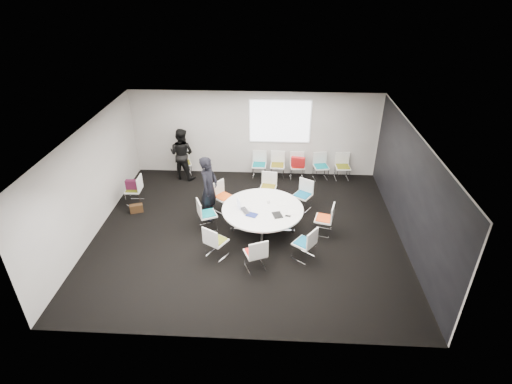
{
  "coord_description": "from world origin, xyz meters",
  "views": [
    {
      "loc": [
        0.69,
        -8.68,
        6.2
      ],
      "look_at": [
        0.2,
        0.4,
        1.0
      ],
      "focal_mm": 28.0,
      "sensor_mm": 36.0,
      "label": 1
    }
  ],
  "objects_px": {
    "chair_ring_c": "(268,193)",
    "chair_person_back": "(184,168)",
    "chair_ring_b": "(302,200)",
    "chair_back_b": "(277,170)",
    "chair_back_c": "(297,171)",
    "person_back": "(182,154)",
    "person_main": "(209,188)",
    "chair_back_d": "(321,171)",
    "maroon_bag": "(133,184)",
    "cup": "(268,202)",
    "chair_ring_h": "(304,249)",
    "brown_bag": "(136,208)",
    "chair_ring_e": "(207,220)",
    "chair_back_a": "(259,170)",
    "chair_spare_left": "(135,195)",
    "chair_ring_g": "(256,259)",
    "chair_ring_a": "(324,224)",
    "chair_ring_f": "(216,247)",
    "chair_ring_d": "(223,202)",
    "chair_back_e": "(342,172)",
    "conference_table": "(263,215)",
    "laptop": "(247,210)"
  },
  "relations": [
    {
      "from": "person_main",
      "to": "chair_back_b",
      "type": "bearing_deg",
      "value": -20.64
    },
    {
      "from": "chair_back_d",
      "to": "brown_bag",
      "type": "xyz_separation_m",
      "value": [
        -5.44,
        -2.35,
        -0.16
      ]
    },
    {
      "from": "chair_person_back",
      "to": "person_back",
      "type": "relative_size",
      "value": 0.51
    },
    {
      "from": "chair_ring_a",
      "to": "chair_back_a",
      "type": "relative_size",
      "value": 1.0
    },
    {
      "from": "cup",
      "to": "chair_ring_a",
      "type": "bearing_deg",
      "value": -9.18
    },
    {
      "from": "person_main",
      "to": "person_back",
      "type": "bearing_deg",
      "value": 43.94
    },
    {
      "from": "chair_back_c",
      "to": "person_back",
      "type": "xyz_separation_m",
      "value": [
        -3.76,
        -0.15,
        0.58
      ]
    },
    {
      "from": "chair_back_a",
      "to": "maroon_bag",
      "type": "distance_m",
      "value": 4.07
    },
    {
      "from": "chair_ring_b",
      "to": "chair_back_b",
      "type": "bearing_deg",
      "value": -36.65
    },
    {
      "from": "conference_table",
      "to": "chair_ring_d",
      "type": "bearing_deg",
      "value": 139.38
    },
    {
      "from": "chair_ring_g",
      "to": "chair_ring_h",
      "type": "relative_size",
      "value": 1.0
    },
    {
      "from": "chair_ring_f",
      "to": "chair_back_b",
      "type": "xyz_separation_m",
      "value": [
        1.44,
        4.21,
        0.0
      ]
    },
    {
      "from": "person_back",
      "to": "chair_ring_c",
      "type": "bearing_deg",
      "value": 171.85
    },
    {
      "from": "chair_back_b",
      "to": "cup",
      "type": "height_order",
      "value": "chair_back_b"
    },
    {
      "from": "chair_ring_d",
      "to": "chair_back_a",
      "type": "relative_size",
      "value": 1.0
    },
    {
      "from": "chair_ring_a",
      "to": "chair_ring_h",
      "type": "relative_size",
      "value": 1.0
    },
    {
      "from": "chair_ring_g",
      "to": "person_back",
      "type": "height_order",
      "value": "person_back"
    },
    {
      "from": "chair_ring_b",
      "to": "cup",
      "type": "xyz_separation_m",
      "value": [
        -0.97,
        -0.96,
        0.5
      ]
    },
    {
      "from": "chair_back_c",
      "to": "brown_bag",
      "type": "relative_size",
      "value": 2.44
    },
    {
      "from": "chair_ring_b",
      "to": "chair_back_e",
      "type": "distance_m",
      "value": 2.37
    },
    {
      "from": "chair_back_d",
      "to": "maroon_bag",
      "type": "height_order",
      "value": "chair_back_d"
    },
    {
      "from": "chair_ring_g",
      "to": "chair_back_e",
      "type": "height_order",
      "value": "same"
    },
    {
      "from": "person_main",
      "to": "maroon_bag",
      "type": "xyz_separation_m",
      "value": [
        -2.36,
        0.66,
        -0.31
      ]
    },
    {
      "from": "conference_table",
      "to": "chair_ring_c",
      "type": "height_order",
      "value": "chair_ring_c"
    },
    {
      "from": "chair_ring_e",
      "to": "chair_back_c",
      "type": "height_order",
      "value": "same"
    },
    {
      "from": "chair_back_b",
      "to": "cup",
      "type": "bearing_deg",
      "value": 87.46
    },
    {
      "from": "chair_ring_a",
      "to": "chair_spare_left",
      "type": "distance_m",
      "value": 5.58
    },
    {
      "from": "chair_back_b",
      "to": "laptop",
      "type": "bearing_deg",
      "value": 78.87
    },
    {
      "from": "chair_ring_g",
      "to": "chair_spare_left",
      "type": "height_order",
      "value": "same"
    },
    {
      "from": "chair_ring_c",
      "to": "chair_person_back",
      "type": "bearing_deg",
      "value": -19.26
    },
    {
      "from": "chair_back_c",
      "to": "cup",
      "type": "xyz_separation_m",
      "value": [
        -0.88,
        -2.86,
        0.5
      ]
    },
    {
      "from": "chair_ring_d",
      "to": "person_back",
      "type": "height_order",
      "value": "person_back"
    },
    {
      "from": "chair_back_b",
      "to": "chair_person_back",
      "type": "relative_size",
      "value": 1.0
    },
    {
      "from": "chair_ring_h",
      "to": "brown_bag",
      "type": "distance_m",
      "value": 5.03
    },
    {
      "from": "chair_ring_e",
      "to": "chair_back_d",
      "type": "bearing_deg",
      "value": 108.73
    },
    {
      "from": "chair_ring_a",
      "to": "laptop",
      "type": "height_order",
      "value": "chair_ring_a"
    },
    {
      "from": "chair_back_d",
      "to": "chair_back_e",
      "type": "height_order",
      "value": "same"
    },
    {
      "from": "chair_ring_f",
      "to": "chair_back_e",
      "type": "height_order",
      "value": "same"
    },
    {
      "from": "chair_back_a",
      "to": "chair_ring_d",
      "type": "bearing_deg",
      "value": 68.66
    },
    {
      "from": "chair_ring_g",
      "to": "person_main",
      "type": "xyz_separation_m",
      "value": [
        -1.38,
        2.11,
        0.65
      ]
    },
    {
      "from": "person_main",
      "to": "brown_bag",
      "type": "distance_m",
      "value": 2.32
    },
    {
      "from": "chair_ring_c",
      "to": "chair_back_d",
      "type": "distance_m",
      "value": 2.26
    },
    {
      "from": "chair_ring_b",
      "to": "chair_ring_g",
      "type": "bearing_deg",
      "value": 98.42
    },
    {
      "from": "chair_ring_a",
      "to": "chair_ring_g",
      "type": "xyz_separation_m",
      "value": [
        -1.71,
        -1.51,
        0.0
      ]
    },
    {
      "from": "cup",
      "to": "chair_back_a",
      "type": "bearing_deg",
      "value": 97.38
    },
    {
      "from": "chair_back_a",
      "to": "chair_spare_left",
      "type": "relative_size",
      "value": 1.0
    },
    {
      "from": "chair_back_a",
      "to": "person_main",
      "type": "bearing_deg",
      "value": 65.87
    },
    {
      "from": "conference_table",
      "to": "chair_ring_h",
      "type": "xyz_separation_m",
      "value": [
        1.04,
        -1.06,
        -0.25
      ]
    },
    {
      "from": "chair_back_b",
      "to": "person_main",
      "type": "distance_m",
      "value": 3.18
    },
    {
      "from": "chair_ring_a",
      "to": "chair_ring_f",
      "type": "bearing_deg",
      "value": 127.13
    }
  ]
}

